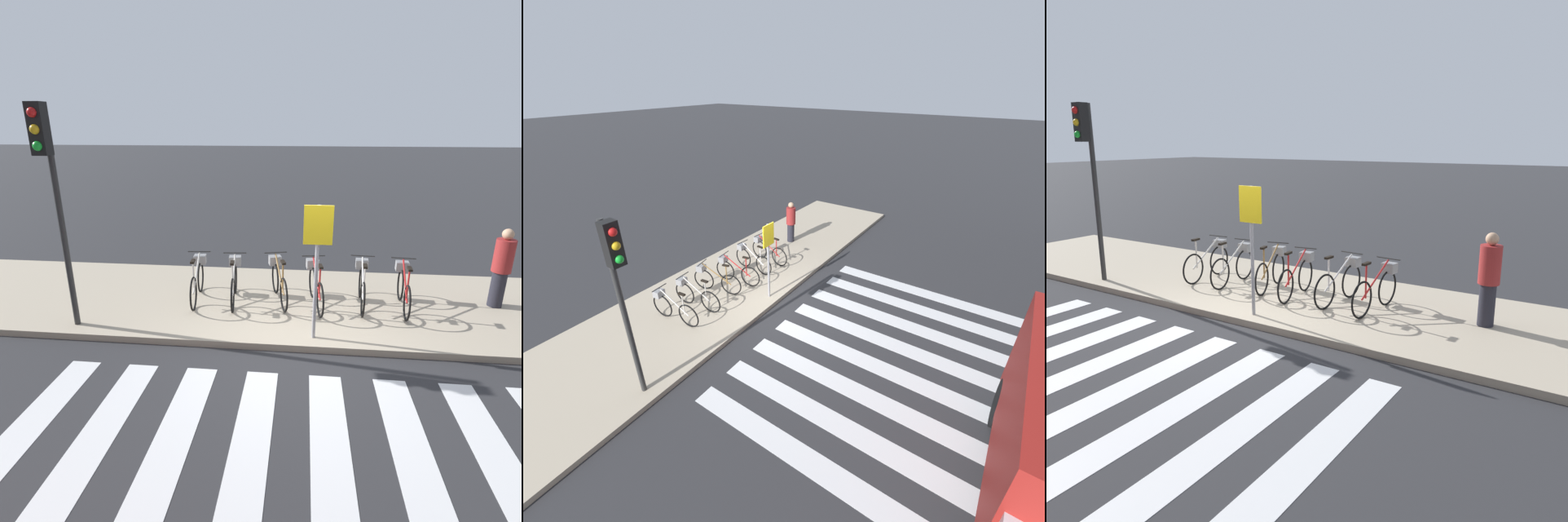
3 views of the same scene
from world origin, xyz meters
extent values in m
plane|color=#2D2D30|center=(0.00, 0.00, 0.00)|extent=(120.00, 120.00, 0.00)
cube|color=#B7A88E|center=(0.00, 1.75, 0.06)|extent=(17.22, 3.51, 0.12)
cube|color=silver|center=(-3.15, -4.61, 0.00)|extent=(0.45, 8.00, 0.01)
cube|color=silver|center=(-2.25, -4.61, 0.00)|extent=(0.45, 8.00, 0.01)
cube|color=silver|center=(-1.35, -4.61, 0.00)|extent=(0.45, 8.00, 0.01)
cube|color=silver|center=(-0.45, -4.61, 0.00)|extent=(0.45, 8.00, 0.01)
cube|color=silver|center=(0.45, -4.61, 0.00)|extent=(0.45, 8.00, 0.01)
cube|color=silver|center=(1.35, -4.61, 0.00)|extent=(0.45, 8.00, 0.01)
cube|color=silver|center=(2.25, -4.61, 0.00)|extent=(0.45, 8.00, 0.01)
cube|color=silver|center=(3.15, -4.61, 0.00)|extent=(0.45, 8.00, 0.01)
torus|color=black|center=(-1.92, 1.12, 0.44)|extent=(0.10, 0.65, 0.65)
torus|color=black|center=(-2.01, 2.00, 0.44)|extent=(0.10, 0.65, 0.65)
cylinder|color=beige|center=(-1.97, 1.56, 0.70)|extent=(0.12, 0.90, 0.55)
cylinder|color=beige|center=(-1.94, 1.24, 0.73)|extent=(0.03, 0.03, 0.58)
cube|color=black|center=(-1.94, 1.24, 1.04)|extent=(0.09, 0.21, 0.04)
cylinder|color=#262626|center=(-2.01, 2.00, 0.99)|extent=(0.46, 0.07, 0.02)
cube|color=gray|center=(-2.01, 2.05, 0.81)|extent=(0.26, 0.22, 0.18)
torus|color=black|center=(-1.18, 1.11, 0.44)|extent=(0.10, 0.65, 0.65)
torus|color=black|center=(-1.28, 1.99, 0.44)|extent=(0.10, 0.65, 0.65)
cylinder|color=beige|center=(-1.23, 1.55, 0.70)|extent=(0.13, 0.90, 0.55)
cylinder|color=beige|center=(-1.20, 1.23, 0.73)|extent=(0.04, 0.04, 0.58)
cube|color=black|center=(-1.20, 1.23, 1.04)|extent=(0.09, 0.21, 0.04)
cylinder|color=#262626|center=(-1.28, 1.99, 0.99)|extent=(0.46, 0.07, 0.02)
cube|color=gray|center=(-1.28, 2.04, 0.81)|extent=(0.26, 0.22, 0.18)
torus|color=black|center=(-0.24, 1.24, 0.44)|extent=(0.20, 0.63, 0.65)
torus|color=black|center=(-0.46, 2.10, 0.44)|extent=(0.20, 0.63, 0.65)
cylinder|color=olive|center=(-0.35, 1.67, 0.70)|extent=(0.25, 0.88, 0.55)
cylinder|color=olive|center=(-0.27, 1.36, 0.73)|extent=(0.04, 0.04, 0.58)
cube|color=black|center=(-0.27, 1.36, 1.04)|extent=(0.12, 0.21, 0.04)
cylinder|color=#262626|center=(-0.46, 2.10, 0.99)|extent=(0.45, 0.14, 0.02)
cube|color=gray|center=(-0.47, 2.15, 0.81)|extent=(0.28, 0.25, 0.18)
torus|color=black|center=(0.42, 1.09, 0.44)|extent=(0.13, 0.64, 0.65)
torus|color=black|center=(0.29, 1.96, 0.44)|extent=(0.13, 0.64, 0.65)
cylinder|color=red|center=(0.36, 1.52, 0.70)|extent=(0.16, 0.90, 0.55)
cylinder|color=red|center=(0.40, 1.21, 0.73)|extent=(0.04, 0.04, 0.58)
cube|color=black|center=(0.40, 1.21, 1.04)|extent=(0.10, 0.21, 0.04)
cylinder|color=#262626|center=(0.29, 1.96, 0.99)|extent=(0.46, 0.09, 0.02)
cube|color=gray|center=(0.28, 2.01, 0.81)|extent=(0.27, 0.23, 0.18)
torus|color=black|center=(1.19, 1.18, 0.44)|extent=(0.09, 0.65, 0.65)
torus|color=black|center=(1.26, 2.06, 0.44)|extent=(0.09, 0.65, 0.65)
cylinder|color=silver|center=(1.22, 1.62, 0.70)|extent=(0.10, 0.90, 0.55)
cylinder|color=silver|center=(1.20, 1.30, 0.73)|extent=(0.03, 0.03, 0.58)
cube|color=black|center=(1.20, 1.30, 1.04)|extent=(0.09, 0.20, 0.04)
cylinder|color=#262626|center=(1.26, 2.06, 0.99)|extent=(0.46, 0.06, 0.02)
cube|color=gray|center=(1.26, 2.11, 0.81)|extent=(0.25, 0.22, 0.18)
torus|color=black|center=(1.95, 1.11, 0.44)|extent=(0.09, 0.65, 0.65)
torus|color=black|center=(2.02, 2.00, 0.44)|extent=(0.09, 0.65, 0.65)
cylinder|color=red|center=(1.98, 1.56, 0.70)|extent=(0.11, 0.90, 0.55)
cylinder|color=red|center=(1.96, 1.24, 0.73)|extent=(0.03, 0.03, 0.58)
cube|color=black|center=(1.96, 1.24, 1.04)|extent=(0.09, 0.21, 0.04)
cylinder|color=#262626|center=(2.02, 2.00, 0.99)|extent=(0.46, 0.06, 0.02)
cube|color=gray|center=(2.03, 2.05, 0.81)|extent=(0.26, 0.22, 0.18)
cylinder|color=black|center=(-0.54, -5.54, 0.45)|extent=(0.90, 0.22, 0.90)
cylinder|color=#23232D|center=(3.79, 1.89, 0.47)|extent=(0.26, 0.26, 0.70)
cylinder|color=maroon|center=(3.79, 1.89, 1.13)|extent=(0.34, 0.34, 0.62)
sphere|color=tan|center=(3.79, 1.89, 1.54)|extent=(0.20, 0.20, 0.20)
cylinder|color=#2D2D2D|center=(-3.82, 0.35, 1.94)|extent=(0.10, 0.10, 3.63)
cube|color=black|center=(-3.82, 0.17, 3.38)|extent=(0.24, 0.20, 0.75)
sphere|color=red|center=(-3.82, 0.07, 3.60)|extent=(0.14, 0.14, 0.14)
sphere|color=gold|center=(-3.82, 0.07, 3.37)|extent=(0.14, 0.14, 0.14)
sphere|color=green|center=(-3.82, 0.07, 3.14)|extent=(0.14, 0.14, 0.14)
cylinder|color=#99999E|center=(0.29, 0.30, 1.22)|extent=(0.06, 0.06, 2.20)
cube|color=yellow|center=(0.29, 0.28, 2.02)|extent=(0.44, 0.03, 0.60)
camera|label=1|loc=(0.05, -5.68, 3.47)|focal=28.00mm
camera|label=2|loc=(-6.31, -4.77, 5.65)|focal=24.00mm
camera|label=3|loc=(5.50, -6.21, 3.06)|focal=35.00mm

